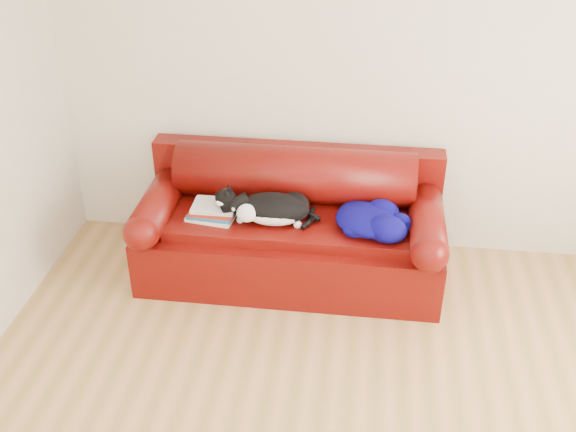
# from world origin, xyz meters

# --- Properties ---
(room_shell) EXTENTS (4.52, 4.02, 2.61)m
(room_shell) POSITION_xyz_m (0.12, 0.02, 1.67)
(room_shell) COLOR beige
(room_shell) RESTS_ON ground
(sofa_base) EXTENTS (2.10, 0.90, 0.50)m
(sofa_base) POSITION_xyz_m (-0.49, 1.49, 0.24)
(sofa_base) COLOR #400A02
(sofa_base) RESTS_ON ground
(sofa_back) EXTENTS (2.10, 1.01, 0.88)m
(sofa_back) POSITION_xyz_m (-0.49, 1.74, 0.54)
(sofa_back) COLOR #400A02
(sofa_back) RESTS_ON ground
(book_stack) EXTENTS (0.35, 0.29, 0.10)m
(book_stack) POSITION_xyz_m (-1.01, 1.39, 0.55)
(book_stack) COLOR white
(book_stack) RESTS_ON sofa_base
(cat) EXTENTS (0.71, 0.42, 0.25)m
(cat) POSITION_xyz_m (-0.59, 1.38, 0.60)
(cat) COLOR black
(cat) RESTS_ON sofa_base
(blanket) EXTENTS (0.57, 0.58, 0.17)m
(blanket) POSITION_xyz_m (0.07, 1.38, 0.57)
(blanket) COLOR #07023F
(blanket) RESTS_ON sofa_base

